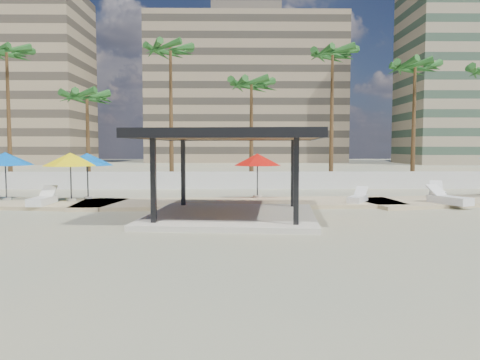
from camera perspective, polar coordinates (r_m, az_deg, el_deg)
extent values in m
plane|color=tan|center=(16.71, -6.68, -5.98)|extent=(200.00, 200.00, 0.00)
cube|color=#C6B284|center=(23.54, -0.04, -2.90)|extent=(16.24, 5.11, 0.24)
cube|color=silver|center=(32.49, -3.75, -0.04)|extent=(56.00, 0.30, 1.20)
cube|color=#847259|center=(95.04, 0.69, 10.71)|extent=(38.00, 16.00, 28.00)
cube|color=#595147|center=(97.99, 0.70, 19.58)|extent=(13.30, 9.60, 2.40)
cube|color=beige|center=(19.08, -1.03, -4.40)|extent=(7.32, 7.32, 0.20)
cube|color=black|center=(16.91, -10.52, -0.03)|extent=(0.20, 0.20, 3.03)
cube|color=black|center=(21.81, -6.94, 0.90)|extent=(0.20, 0.20, 3.03)
cube|color=black|center=(16.29, 6.87, -0.14)|extent=(0.20, 0.20, 3.03)
cube|color=black|center=(21.33, 6.46, 0.84)|extent=(0.20, 0.20, 3.03)
cube|color=brown|center=(18.88, -1.05, 5.49)|extent=(7.54, 7.54, 0.28)
cube|color=black|center=(15.47, -2.43, 5.81)|extent=(6.95, 0.83, 0.34)
cube|color=black|center=(22.30, -0.09, 5.26)|extent=(6.95, 0.83, 0.34)
cube|color=black|center=(19.55, -11.16, 5.36)|extent=(0.83, 6.95, 0.34)
cube|color=black|center=(18.82, 9.46, 5.44)|extent=(0.83, 6.95, 0.34)
cylinder|color=beige|center=(27.02, -26.57, -2.05)|extent=(0.48, 0.48, 0.11)
cylinder|color=#262628|center=(26.93, -26.65, 0.25)|extent=(0.07, 0.07, 2.29)
cone|color=blue|center=(26.89, -26.71, 2.34)|extent=(3.41, 3.41, 0.67)
cylinder|color=beige|center=(25.19, -19.87, -2.28)|extent=(0.47, 0.47, 0.11)
cylinder|color=#262628|center=(25.10, -19.93, 0.17)|extent=(0.07, 0.07, 2.27)
cone|color=#FFE207|center=(25.06, -19.98, 2.39)|extent=(3.29, 3.29, 0.66)
cylinder|color=beige|center=(25.36, 2.13, -2.00)|extent=(0.46, 0.46, 0.11)
cylinder|color=#262628|center=(25.27, 2.13, 0.36)|extent=(0.06, 0.06, 2.21)
cone|color=red|center=(25.23, 2.14, 2.51)|extent=(3.52, 3.52, 0.64)
cylinder|color=beige|center=(26.02, -18.03, -2.04)|extent=(0.47, 0.47, 0.11)
cylinder|color=#262628|center=(25.94, -18.08, 0.30)|extent=(0.07, 0.07, 2.24)
cone|color=blue|center=(25.90, -18.12, 2.42)|extent=(2.90, 2.90, 0.65)
cube|color=white|center=(24.11, -22.97, -2.42)|extent=(0.74, 2.07, 0.29)
cube|color=white|center=(24.09, -22.98, -2.00)|extent=(0.74, 2.07, 0.06)
cube|color=white|center=(24.81, -22.30, -1.25)|extent=(0.69, 0.72, 0.52)
cube|color=white|center=(23.96, 14.13, -2.31)|extent=(1.41, 1.86, 0.25)
cube|color=white|center=(23.94, 14.14, -1.95)|extent=(1.41, 1.86, 0.05)
cube|color=white|center=(24.59, 14.55, -1.30)|extent=(0.81, 0.82, 0.45)
cube|color=white|center=(24.59, 24.20, -2.32)|extent=(1.55, 2.28, 0.30)
cube|color=white|center=(24.57, 24.21, -1.89)|extent=(1.55, 2.28, 0.06)
cube|color=white|center=(25.11, 22.80, -1.14)|extent=(0.95, 0.97, 0.55)
cube|color=white|center=(28.04, 22.92, -1.57)|extent=(1.31, 2.15, 0.28)
cube|color=white|center=(28.02, 22.93, -1.21)|extent=(1.31, 2.15, 0.06)
cube|color=white|center=(28.79, 22.80, -0.60)|extent=(0.85, 0.87, 0.51)
cone|color=brown|center=(38.91, -26.36, 6.74)|extent=(0.36, 0.36, 10.06)
ellipsoid|color=#21581F|center=(39.46, -26.58, 13.69)|extent=(3.00, 3.00, 1.80)
cone|color=brown|center=(36.10, -18.05, 4.59)|extent=(0.36, 0.36, 6.76)
ellipsoid|color=#21581F|center=(36.28, -18.16, 9.53)|extent=(3.00, 3.00, 1.80)
cone|color=brown|center=(35.65, -8.40, 7.59)|extent=(0.36, 0.36, 10.29)
ellipsoid|color=#21581F|center=(36.29, -8.48, 15.33)|extent=(3.00, 3.00, 1.80)
cone|color=brown|center=(34.80, 1.40, 5.61)|extent=(0.36, 0.36, 7.73)
ellipsoid|color=#21581F|center=(35.09, 1.41, 11.52)|extent=(3.00, 3.00, 1.80)
cone|color=brown|center=(35.77, 11.12, 7.29)|extent=(0.36, 0.36, 9.97)
ellipsoid|color=#21581F|center=(36.36, 11.22, 14.76)|extent=(3.00, 3.00, 1.80)
cone|color=brown|center=(37.06, 20.41, 6.23)|extent=(0.36, 0.36, 8.98)
ellipsoid|color=#21581F|center=(37.48, 20.57, 12.71)|extent=(3.00, 3.00, 1.80)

